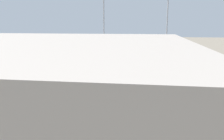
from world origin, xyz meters
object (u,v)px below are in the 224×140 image
Objects in this scene: train_on_track_4 at (111,75)px; light_mast_0 at (104,12)px; light_mast_2 at (167,19)px; train_on_track_1 at (58,63)px; train_on_track_0 at (100,62)px; train_on_track_5 at (75,78)px; train_on_track_2 at (56,66)px; signal_gantry at (58,50)px.

light_mast_0 is at bearing -75.64° from train_on_track_4.
light_mast_2 is at bearing 179.12° from light_mast_0.
train_on_track_1 is 0.34× the size of light_mast_0.
train_on_track_1 reaches higher than train_on_track_0.
train_on_track_5 is at bearing 87.50° from train_on_track_0.
train_on_track_1 is 5.13m from train_on_track_2.
train_on_track_5 reaches higher than train_on_track_0.
train_on_track_2 is 1.08× the size of train_on_track_5.
train_on_track_4 is 15.67m from signal_gantry.
train_on_track_4 is 3.48× the size of signal_gantry.
train_on_track_2 is at bearing -28.51° from train_on_track_4.
train_on_track_0 is 25.02m from train_on_track_5.
light_mast_0 is 21.10m from light_mast_2.
train_on_track_1 is at bearing 13.74° from light_mast_2.
light_mast_0 reaches higher than train_on_track_4.
light_mast_2 is (-20.97, 0.32, -2.35)m from light_mast_0.
train_on_track_5 is at bearing 131.29° from signal_gantry.
light_mast_0 is (-0.64, -3.74, 16.35)m from train_on_track_0.
train_on_track_2 is (-1.13, 5.00, -0.16)m from train_on_track_1.
train_on_track_5 is at bearing 51.38° from light_mast_2.
train_on_track_4 is 31.05m from light_mast_2.
train_on_track_0 is 1.08× the size of train_on_track_5.
train_on_track_0 is at bearing -113.69° from signal_gantry.
signal_gantry is at bearing 68.61° from light_mast_0.
light_mast_2 reaches higher than train_on_track_1.
train_on_track_0 is at bearing -92.50° from train_on_track_5.
light_mast_0 is (6.08, -23.74, 16.28)m from train_on_track_4.
train_on_track_2 is at bearing 102.74° from train_on_track_1.
train_on_track_1 is at bearing -37.51° from train_on_track_4.
light_mast_0 reaches higher than light_mast_2.
train_on_track_1 is 0.15× the size of train_on_track_5.
train_on_track_5 is (7.81, 5.00, 0.05)m from train_on_track_4.
train_on_track_0 is 21.10m from train_on_track_4.
light_mast_2 is at bearing -122.45° from train_on_track_4.
train_on_track_0 is 25.97m from light_mast_2.
train_on_track_2 is 2.46× the size of light_mast_0.
signal_gantry is at bearing 118.14° from train_on_track_2.
train_on_track_0 is at bearing -71.43° from train_on_track_4.
train_on_track_4 is (-19.54, 15.00, -0.09)m from train_on_track_1.
light_mast_0 is at bearing -131.91° from train_on_track_2.
light_mast_2 is (-22.70, -28.42, 13.88)m from train_on_track_5.
train_on_track_2 is 20.95m from train_on_track_4.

